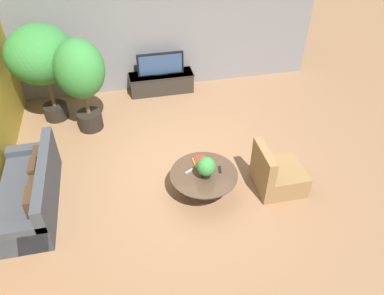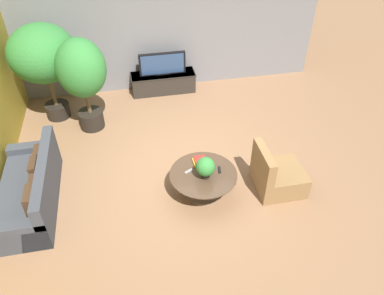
{
  "view_description": "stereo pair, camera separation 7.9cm",
  "coord_description": "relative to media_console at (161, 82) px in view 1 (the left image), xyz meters",
  "views": [
    {
      "loc": [
        -1.0,
        -4.91,
        4.71
      ],
      "look_at": [
        0.08,
        0.03,
        0.55
      ],
      "focal_mm": 35.0,
      "sensor_mm": 36.0,
      "label": 1
    },
    {
      "loc": [
        -0.92,
        -4.93,
        4.71
      ],
      "look_at": [
        0.08,
        0.03,
        0.55
      ],
      "focal_mm": 35.0,
      "sensor_mm": 36.0,
      "label": 2
    }
  ],
  "objects": [
    {
      "name": "television",
      "position": [
        -0.0,
        -0.0,
        0.48
      ],
      "size": [
        1.08,
        0.13,
        0.52
      ],
      "color": "black",
      "rests_on": "media_console"
    },
    {
      "name": "couch_by_wall",
      "position": [
        -2.62,
        -3.17,
        0.05
      ],
      "size": [
        0.84,
        2.02,
        0.84
      ],
      "rotation": [
        0.0,
        0.0,
        -1.57
      ],
      "color": "#3D424C",
      "rests_on": "ground"
    },
    {
      "name": "potted_palm_tall",
      "position": [
        -2.41,
        -0.6,
        1.19
      ],
      "size": [
        1.33,
        1.33,
        2.06
      ],
      "color": "black",
      "rests_on": "ground"
    },
    {
      "name": "ground_plane",
      "position": [
        0.04,
        -2.94,
        -0.24
      ],
      "size": [
        24.0,
        24.0,
        0.0
      ],
      "primitive_type": "plane",
      "color": "#8C6647"
    },
    {
      "name": "book_stack",
      "position": [
        0.19,
        -3.22,
        0.23
      ],
      "size": [
        0.23,
        0.25,
        0.08
      ],
      "color": "gold",
      "rests_on": "coffee_table"
    },
    {
      "name": "media_console",
      "position": [
        0.0,
        0.0,
        0.0
      ],
      "size": [
        1.51,
        0.5,
        0.47
      ],
      "color": "#2D2823",
      "rests_on": "ground"
    },
    {
      "name": "potted_plant_tabletop",
      "position": [
        0.2,
        -3.56,
        0.41
      ],
      "size": [
        0.32,
        0.32,
        0.38
      ],
      "color": "black",
      "rests_on": "coffee_table"
    },
    {
      "name": "remote_black",
      "position": [
        0.47,
        -3.46,
        0.2
      ],
      "size": [
        0.07,
        0.16,
        0.02
      ],
      "primitive_type": "cube",
      "rotation": [
        0.0,
        0.0,
        -0.18
      ],
      "color": "black",
      "rests_on": "coffee_table"
    },
    {
      "name": "armchair_wicker",
      "position": [
        1.44,
        -3.62,
        0.03
      ],
      "size": [
        0.8,
        0.76,
        0.86
      ],
      "rotation": [
        0.0,
        0.0,
        1.57
      ],
      "color": "olive",
      "rests_on": "ground"
    },
    {
      "name": "back_wall_stone",
      "position": [
        0.04,
        0.32,
        1.26
      ],
      "size": [
        7.4,
        0.12,
        3.0
      ],
      "primitive_type": "cube",
      "color": "slate",
      "rests_on": "ground"
    },
    {
      "name": "remote_silver",
      "position": [
        -0.04,
        -3.39,
        0.2
      ],
      "size": [
        0.16,
        0.11,
        0.02
      ],
      "primitive_type": "cube",
      "rotation": [
        0.0,
        0.0,
        -1.08
      ],
      "color": "gray",
      "rests_on": "coffee_table"
    },
    {
      "name": "potted_palm_corner",
      "position": [
        -1.68,
        -1.14,
        1.02
      ],
      "size": [
        0.95,
        0.95,
        1.95
      ],
      "color": "black",
      "rests_on": "ground"
    },
    {
      "name": "coffee_table",
      "position": [
        0.19,
        -3.49,
        0.07
      ],
      "size": [
        1.13,
        1.13,
        0.44
      ],
      "color": "#756656",
      "rests_on": "ground"
    }
  ]
}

